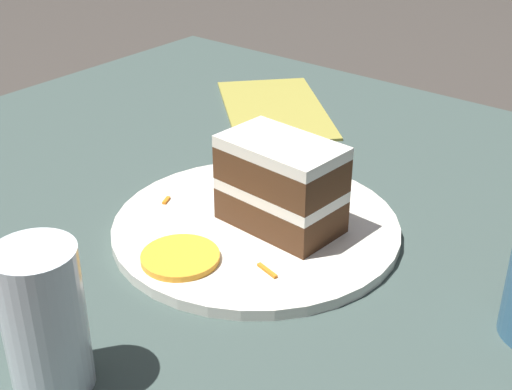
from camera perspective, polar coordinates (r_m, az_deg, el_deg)
The scene contains 9 objects.
ground_plane at distance 0.83m, azimuth -0.82°, elevation -2.32°, with size 6.00×6.00×0.00m, color #38332D.
dining_table at distance 0.82m, azimuth -0.83°, elevation -1.33°, with size 0.90×1.02×0.03m, color #384742.
plate at distance 0.74m, azimuth -0.00°, elevation -2.60°, with size 0.30×0.30×0.01m, color silver.
cake_slice at distance 0.72m, azimuth 2.00°, elevation 0.87°, with size 0.08×0.13×0.09m.
cream_dollop at distance 0.82m, azimuth -1.56°, elevation 3.07°, with size 0.05×0.05×0.06m, color white.
orange_garnish at distance 0.68m, azimuth -6.08°, elevation -4.98°, with size 0.08×0.08×0.01m, color orange.
carrot_shreds_scatter at distance 0.77m, azimuth 0.06°, elevation -0.88°, with size 0.18×0.19×0.00m.
drinking_glass at distance 0.55m, azimuth -16.45°, elevation -10.27°, with size 0.06×0.06×0.12m.
menu_card at distance 1.06m, azimuth 1.49°, elevation 6.90°, with size 0.14×0.25×0.00m, color #9E933D.
Camera 1 is at (0.55, 0.45, 0.42)m, focal length 50.00 mm.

